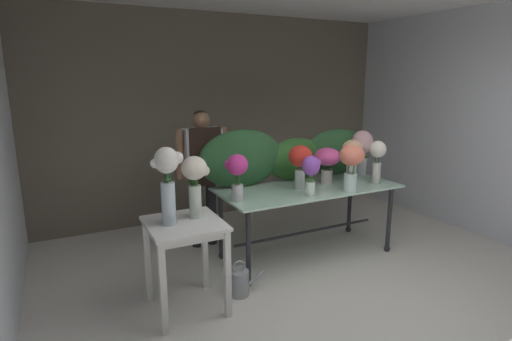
{
  "coord_description": "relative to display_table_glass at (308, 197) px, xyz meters",
  "views": [
    {
      "loc": [
        -2.16,
        -1.85,
        1.95
      ],
      "look_at": [
        -0.43,
        1.58,
        1.07
      ],
      "focal_mm": 28.55,
      "sensor_mm": 36.0,
      "label": 1
    }
  ],
  "objects": [
    {
      "name": "wall_right",
      "position": [
        2.35,
        0.06,
        0.73
      ],
      "size": [
        0.12,
        3.67,
        2.8
      ],
      "primitive_type": "cube",
      "color": "silver",
      "rests_on": "ground"
    },
    {
      "name": "vase_fuchsia_tulips",
      "position": [
        0.27,
        0.03,
        0.38
      ],
      "size": [
        0.3,
        0.3,
        0.4
      ],
      "color": "silver",
      "rests_on": "display_table_glass"
    },
    {
      "name": "florist",
      "position": [
        -0.92,
        0.78,
        0.31
      ],
      "size": [
        0.61,
        0.24,
        1.59
      ],
      "color": "#232328",
      "rests_on": "ground"
    },
    {
      "name": "vase_ivory_anemones",
      "position": [
        0.76,
        -0.22,
        0.42
      ],
      "size": [
        0.2,
        0.18,
        0.48
      ],
      "color": "silver",
      "rests_on": "display_table_glass"
    },
    {
      "name": "side_table_white",
      "position": [
        -1.53,
        -0.46,
        -0.0
      ],
      "size": [
        0.61,
        0.63,
        0.79
      ],
      "color": "white",
      "rests_on": "ground"
    },
    {
      "name": "watering_can",
      "position": [
        -1.03,
        -0.46,
        -0.55
      ],
      "size": [
        0.35,
        0.18,
        0.34
      ],
      "color": "#999EA3",
      "rests_on": "ground"
    },
    {
      "name": "vase_magenta_ranunculus",
      "position": [
        -0.9,
        -0.13,
        0.41
      ],
      "size": [
        0.22,
        0.21,
        0.46
      ],
      "color": "silver",
      "rests_on": "display_table_glass"
    },
    {
      "name": "wall_back",
      "position": [
        -0.26,
        1.84,
        0.73
      ],
      "size": [
        5.23,
        0.12,
        2.8
      ],
      "primitive_type": "cube",
      "color": "#706656",
      "rests_on": "ground"
    },
    {
      "name": "vase_violet_dahlias",
      "position": [
        -0.18,
        -0.31,
        0.38
      ],
      "size": [
        0.18,
        0.18,
        0.41
      ],
      "color": "silver",
      "rests_on": "display_table_glass"
    },
    {
      "name": "foliage_backdrop",
      "position": [
        -0.06,
        0.32,
        0.4
      ],
      "size": [
        2.21,
        0.24,
        0.62
      ],
      "color": "#28562D",
      "rests_on": "display_table_glass"
    },
    {
      "name": "vase_cream_lisianthus_tall",
      "position": [
        -1.4,
        -0.39,
        0.45
      ],
      "size": [
        0.24,
        0.21,
        0.53
      ],
      "color": "silver",
      "rests_on": "side_table_white"
    },
    {
      "name": "ground_plane",
      "position": [
        -0.26,
        0.06,
        -0.68
      ],
      "size": [
        7.81,
        7.81,
        0.0
      ],
      "primitive_type": "plane",
      "color": "silver"
    },
    {
      "name": "vase_white_roses_tall",
      "position": [
        -1.65,
        -0.46,
        0.49
      ],
      "size": [
        0.25,
        0.19,
        0.63
      ],
      "color": "silver",
      "rests_on": "side_table_white"
    },
    {
      "name": "vase_peach_snapdragons",
      "position": [
        0.53,
        -0.08,
        0.43
      ],
      "size": [
        0.28,
        0.22,
        0.49
      ],
      "color": "silver",
      "rests_on": "display_table_glass"
    },
    {
      "name": "vase_blush_roses",
      "position": [
        0.86,
        0.15,
        0.45
      ],
      "size": [
        0.25,
        0.25,
        0.55
      ],
      "color": "silver",
      "rests_on": "display_table_glass"
    },
    {
      "name": "vase_scarlet_hydrangea",
      "position": [
        -0.14,
        -0.05,
        0.42
      ],
      "size": [
        0.25,
        0.25,
        0.47
      ],
      "color": "silver",
      "rests_on": "display_table_glass"
    },
    {
      "name": "vase_coral_lilies",
      "position": [
        0.29,
        -0.35,
        0.43
      ],
      "size": [
        0.29,
        0.26,
        0.49
      ],
      "color": "silver",
      "rests_on": "display_table_glass"
    },
    {
      "name": "display_table_glass",
      "position": [
        0.0,
        0.0,
        0.0
      ],
      "size": [
        1.97,
        0.89,
        0.8
      ],
      "color": "#ABD6BF",
      "rests_on": "ground"
    }
  ]
}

